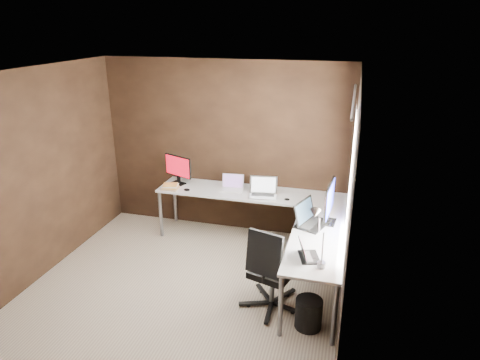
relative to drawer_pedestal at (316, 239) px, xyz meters
name	(u,v)px	position (x,y,z in m)	size (l,w,h in m)	color
room	(208,192)	(-1.09, -1.08, 0.98)	(3.60, 3.60, 2.50)	#B9AD90
desk	(271,212)	(-0.59, -0.11, 0.38)	(2.65, 2.25, 0.73)	silver
drawer_pedestal	(316,239)	(0.00, 0.00, 0.00)	(0.42, 0.50, 0.60)	silver
monitor_left	(178,168)	(-2.07, 0.40, 0.67)	(0.46, 0.22, 0.42)	black
monitor_right	(329,201)	(0.15, -0.34, 0.71)	(0.16, 0.60, 0.49)	black
laptop_white	(232,186)	(-1.24, 0.38, 0.48)	(0.33, 0.25, 0.21)	silver
laptop_silver	(263,192)	(-0.77, 0.27, 0.48)	(0.41, 0.32, 0.25)	silver
laptop_black_big	(309,219)	(-0.06, -0.44, 0.49)	(0.43, 0.50, 0.28)	black
laptop_black_small	(307,254)	(0.00, -1.22, 0.47)	(0.27, 0.32, 0.18)	black
book_stack	(170,187)	(-2.10, 0.16, 0.46)	(0.25, 0.21, 0.07)	tan
mouse_left	(187,190)	(-1.84, 0.15, 0.45)	(0.09, 0.06, 0.04)	black
mouse_corner	(287,199)	(-0.43, 0.19, 0.44)	(0.08, 0.05, 0.03)	black
desk_lamp	(317,230)	(0.10, -1.30, 0.80)	(0.19, 0.22, 0.59)	slate
office_chair	(271,285)	(-0.37, -1.14, -0.01)	(0.55, 0.58, 0.99)	black
wastebasket	(309,313)	(0.07, -1.35, -0.14)	(0.28, 0.28, 0.32)	black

